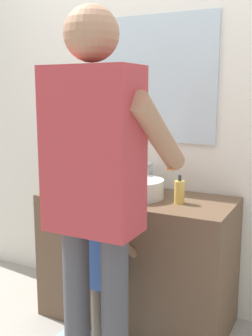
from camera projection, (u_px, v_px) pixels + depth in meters
name	position (u px, v px, depth m)	size (l,w,h in m)	color
back_wall	(159.00, 105.00, 2.68)	(4.40, 0.10, 2.70)	silver
vanity_cabinet	(137.00, 258.00, 2.58)	(1.17, 0.54, 0.80)	brown
sink_basin	(136.00, 188.00, 2.48)	(0.34, 0.34, 0.11)	silver
faucet	(150.00, 178.00, 2.66)	(0.18, 0.14, 0.18)	#B7BABF
toothbrush_cup	(85.00, 181.00, 2.69)	(0.07, 0.07, 0.21)	silver
soap_bottle	(179.00, 192.00, 2.34)	(0.06, 0.06, 0.16)	gold
child_toddler	(105.00, 266.00, 2.21)	(0.26, 0.26, 0.85)	#6B5B4C
adult_parent	(95.00, 175.00, 1.80)	(0.55, 0.58, 1.79)	#47474C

